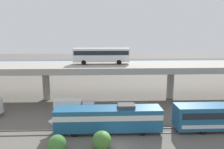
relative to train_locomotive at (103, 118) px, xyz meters
The scene contains 19 objects.
ground_plane 4.75m from the train_locomotive, 71.89° to the right, with size 260.00×260.00×0.00m, color #605B54.
rail_strip_near 2.61m from the train_locomotive, 29.83° to the right, with size 110.00×0.12×0.12m, color #59544C.
rail_strip_far 2.61m from the train_locomotive, 29.83° to the left, with size 110.00×0.12×0.12m, color #59544C.
train_locomotive is the anchor object (origin of this frame).
highway_overpass 16.73m from the train_locomotive, 85.32° to the left, with size 96.00×11.50×7.68m.
transit_bus_on_overpass 18.14m from the train_locomotive, 91.01° to the left, with size 12.00×2.68×3.40m.
service_truck_west 8.26m from the train_locomotive, 128.62° to the left, with size 6.80×2.46×3.04m.
pier_parking_lot 51.04m from the train_locomotive, 88.53° to the left, with size 66.31×13.04×1.24m, color #9E998E.
parked_car_0 55.82m from the train_locomotive, 73.43° to the left, with size 4.05×1.98×1.50m.
parked_car_1 52.53m from the train_locomotive, 70.03° to the left, with size 4.47×1.82×1.50m.
parked_car_2 53.50m from the train_locomotive, 91.61° to the left, with size 4.68×1.99×1.50m.
parked_car_3 49.27m from the train_locomotive, 86.33° to the left, with size 4.21×1.95×1.50m.
parked_car_4 59.19m from the train_locomotive, 61.51° to the left, with size 4.27×1.82×1.50m.
parked_car_5 53.10m from the train_locomotive, 102.96° to the left, with size 4.29×1.96×1.50m.
parked_car_6 54.75m from the train_locomotive, 62.27° to the left, with size 4.47×1.96×1.50m.
parked_car_7 50.63m from the train_locomotive, 94.58° to the left, with size 4.57×1.96×1.50m.
harbor_water 74.04m from the train_locomotive, 88.99° to the left, with size 140.00×36.00×0.01m, color #2D5170.
shrub_left 7.56m from the train_locomotive, 137.09° to the right, with size 2.18×2.18×2.18m, color #3E7834.
shrub_right 4.77m from the train_locomotive, 91.64° to the right, with size 2.36×2.36×2.36m, color #406F2E.
Camera 1 is at (-1.14, -24.04, 13.96)m, focal length 33.21 mm.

